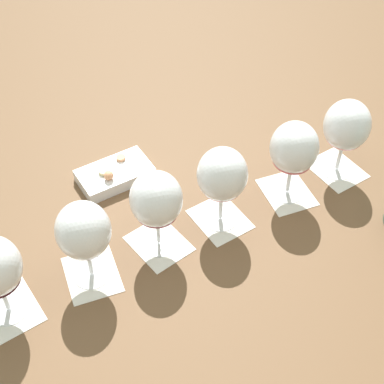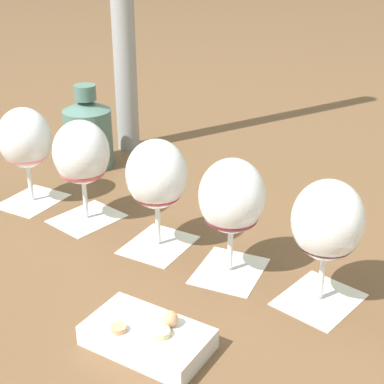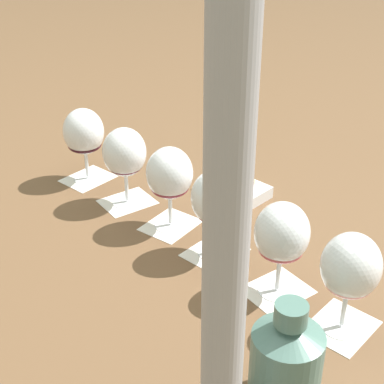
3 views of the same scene
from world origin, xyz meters
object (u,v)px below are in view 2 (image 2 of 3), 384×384
at_px(snack_dish, 148,337).
at_px(wine_glass_0, 25,142).
at_px(wine_glass_2, 157,179).
at_px(ceramic_vase, 88,132).
at_px(wine_glass_1, 82,157).
at_px(wine_glass_4, 327,225).
at_px(wine_glass_3, 232,201).

bearing_deg(snack_dish, wine_glass_0, 115.39).
xyz_separation_m(wine_glass_2, ceramic_vase, (-0.13, 0.36, -0.04)).
xyz_separation_m(wine_glass_1, wine_glass_4, (0.35, -0.28, -0.00)).
relative_size(wine_glass_0, ceramic_vase, 1.02).
xyz_separation_m(wine_glass_0, ceramic_vase, (0.10, 0.17, -0.04)).
relative_size(wine_glass_2, wine_glass_3, 1.00).
xyz_separation_m(wine_glass_2, snack_dish, (-0.02, -0.25, -0.11)).
distance_m(wine_glass_1, ceramic_vase, 0.26).
distance_m(wine_glass_3, wine_glass_4, 0.14).
bearing_deg(wine_glass_1, snack_dish, -74.28).
xyz_separation_m(wine_glass_1, snack_dish, (0.10, -0.36, -0.11)).
relative_size(ceramic_vase, snack_dish, 1.00).
distance_m(wine_glass_4, ceramic_vase, 0.65).
xyz_separation_m(ceramic_vase, snack_dish, (0.11, -0.61, -0.06)).
distance_m(wine_glass_4, snack_dish, 0.28).
distance_m(wine_glass_0, ceramic_vase, 0.20).
xyz_separation_m(wine_glass_0, wine_glass_1, (0.11, -0.08, 0.00)).
bearing_deg(wine_glass_4, wine_glass_3, 143.33).
bearing_deg(wine_glass_0, wine_glass_3, -39.48).
relative_size(wine_glass_1, snack_dish, 1.02).
distance_m(wine_glass_0, wine_glass_1, 0.14).
height_order(wine_glass_4, ceramic_vase, wine_glass_4).
relative_size(wine_glass_1, wine_glass_4, 1.00).
distance_m(wine_glass_0, wine_glass_2, 0.30).
bearing_deg(wine_glass_2, wine_glass_3, -40.40).
bearing_deg(snack_dish, wine_glass_1, 105.72).
height_order(wine_glass_2, wine_glass_4, same).
xyz_separation_m(wine_glass_0, wine_glass_2, (0.23, -0.19, -0.00)).
bearing_deg(ceramic_vase, wine_glass_2, -69.68).
bearing_deg(wine_glass_1, ceramic_vase, 91.90).
bearing_deg(wine_glass_2, wine_glass_4, -38.50).
distance_m(wine_glass_2, wine_glass_3, 0.14).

